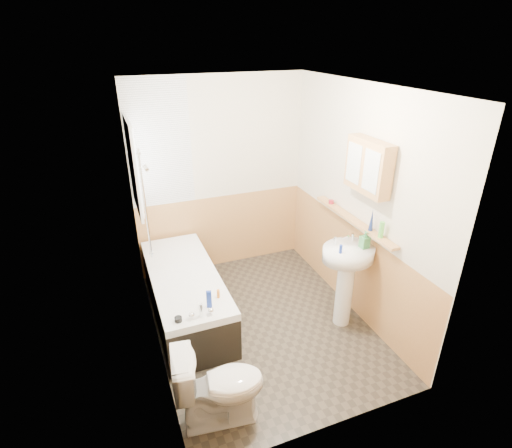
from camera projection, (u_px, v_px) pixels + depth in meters
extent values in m
plane|color=#2E2820|center=(261.00, 323.00, 4.43)|extent=(2.80, 2.80, 0.00)
plane|color=white|center=(262.00, 86.00, 3.35)|extent=(2.80, 2.80, 0.00)
cube|color=beige|center=(220.00, 177.00, 5.08)|extent=(2.20, 0.02, 2.50)
cube|color=beige|center=(339.00, 303.00, 2.71)|extent=(2.20, 0.02, 2.50)
cube|color=beige|center=(145.00, 240.00, 3.53)|extent=(0.02, 2.80, 2.50)
cube|color=beige|center=(358.00, 205.00, 4.25)|extent=(0.02, 2.80, 2.50)
cube|color=tan|center=(349.00, 266.00, 4.57)|extent=(0.01, 2.80, 1.00)
cube|color=tan|center=(329.00, 381.00, 3.05)|extent=(2.20, 0.01, 1.00)
cube|color=tan|center=(223.00, 231.00, 5.38)|extent=(2.20, 0.01, 1.00)
cube|color=white|center=(148.00, 240.00, 3.53)|extent=(0.01, 2.80, 2.50)
cube|color=white|center=(159.00, 144.00, 4.60)|extent=(0.75, 0.01, 1.50)
cube|color=white|center=(133.00, 166.00, 4.17)|extent=(0.03, 0.79, 0.99)
cube|color=white|center=(135.00, 166.00, 4.17)|extent=(0.01, 0.70, 0.90)
cube|color=white|center=(135.00, 166.00, 4.17)|extent=(0.01, 0.04, 0.90)
cube|color=black|center=(186.00, 297.00, 4.46)|extent=(0.70, 1.78, 0.48)
cube|color=white|center=(184.00, 276.00, 4.34)|extent=(0.70, 1.78, 0.08)
cube|color=white|center=(184.00, 277.00, 4.35)|extent=(0.56, 1.64, 0.04)
cylinder|color=silver|center=(201.00, 310.00, 3.63)|extent=(0.04, 0.04, 0.14)
sphere|color=silver|center=(192.00, 315.00, 3.62)|extent=(0.06, 0.06, 0.06)
sphere|color=silver|center=(211.00, 311.00, 3.67)|extent=(0.06, 0.06, 0.06)
cylinder|color=silver|center=(145.00, 206.00, 3.71)|extent=(0.02, 0.02, 1.09)
cylinder|color=silver|center=(151.00, 253.00, 3.93)|extent=(0.04, 0.04, 0.02)
cylinder|color=silver|center=(138.00, 154.00, 3.50)|extent=(0.04, 0.04, 0.02)
cylinder|color=silver|center=(146.00, 168.00, 3.57)|extent=(0.06, 0.07, 0.08)
imported|color=white|center=(220.00, 386.00, 3.19)|extent=(0.78, 0.50, 0.71)
cylinder|color=white|center=(344.00, 293.00, 4.29)|extent=(0.18, 0.18, 0.76)
ellipsoid|color=white|center=(349.00, 254.00, 4.08)|extent=(0.55, 0.45, 0.15)
cylinder|color=silver|center=(335.00, 241.00, 4.08)|extent=(0.03, 0.03, 0.08)
cylinder|color=silver|center=(353.00, 237.00, 4.15)|extent=(0.03, 0.03, 0.08)
cylinder|color=silver|center=(345.00, 237.00, 4.08)|extent=(0.02, 0.11, 0.09)
cube|color=tan|center=(353.00, 220.00, 4.26)|extent=(0.10, 1.39, 0.03)
cube|color=tan|center=(368.00, 166.00, 3.82)|extent=(0.14, 0.57, 0.52)
cube|color=silver|center=(371.00, 171.00, 3.68)|extent=(0.01, 0.22, 0.39)
cube|color=silver|center=(354.00, 163.00, 3.92)|extent=(0.01, 0.22, 0.39)
cylinder|color=#59C647|center=(381.00, 230.00, 3.83)|extent=(0.06, 0.06, 0.16)
cone|color=navy|center=(372.00, 220.00, 3.95)|extent=(0.06, 0.06, 0.23)
cylinder|color=maroon|center=(331.00, 202.00, 4.63)|extent=(0.07, 0.07, 0.04)
imported|color=#388447|center=(364.00, 244.00, 4.02)|extent=(0.09, 0.19, 0.08)
cylinder|color=#19339E|center=(341.00, 249.00, 3.92)|extent=(0.03, 0.03, 0.09)
cube|color=#19339E|center=(209.00, 299.00, 3.75)|extent=(0.06, 0.04, 0.18)
cylinder|color=black|center=(178.00, 319.00, 3.59)|extent=(0.08, 0.08, 0.04)
cylinder|color=orange|center=(218.00, 294.00, 3.90)|extent=(0.04, 0.04, 0.09)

